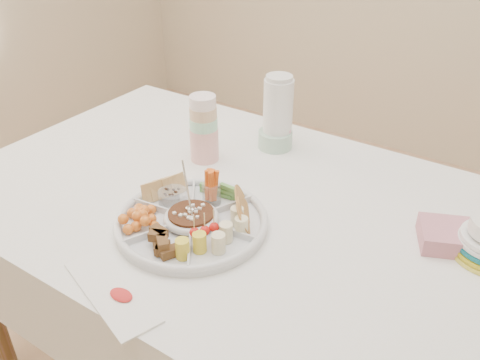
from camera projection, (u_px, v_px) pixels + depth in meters
The scene contains 14 objects.
dining_table at pixel (225, 294), 1.62m from camera, with size 1.52×1.02×0.76m, color white.
party_tray at pixel (192, 220), 1.28m from camera, with size 0.38×0.38×0.04m, color silver.
bean_dip at pixel (191, 217), 1.27m from camera, with size 0.12×0.12×0.04m, color #532920.
tortillas at pixel (243, 212), 1.27m from camera, with size 0.10×0.10×0.06m, color #AB7D29, non-canonical shape.
carrot_cucumber at pixel (217, 182), 1.35m from camera, with size 0.10×0.10×0.09m, color orange, non-canonical shape.
pita_raisins at pixel (169, 189), 1.36m from camera, with size 0.11×0.11×0.06m, color tan, non-canonical shape.
cherries at pixel (139, 217), 1.26m from camera, with size 0.12×0.12×0.05m, color #C86533, non-canonical shape.
granola_chunks at pixel (161, 244), 1.17m from camera, with size 0.11×0.11×0.05m, color #512D1B, non-canonical shape.
banana_tomato at pixel (217, 235), 1.16m from camera, with size 0.11×0.11×0.09m, color #FAE263, non-canonical shape.
cup_stack at pixel (204, 124), 1.53m from camera, with size 0.09×0.09×0.24m, color beige.
thermos at pixel (278, 111), 1.61m from camera, with size 0.09×0.09×0.24m, color white.
flower_bowl at pixel (275, 135), 1.64m from camera, with size 0.11×0.11×0.08m, color #9DD9B5.
napkin_stack at pixel (449, 236), 1.22m from camera, with size 0.14×0.12×0.05m, color #BF7585.
placemat at pixel (111, 291), 1.09m from camera, with size 0.29×0.10×0.01m, color white.
Camera 1 is at (0.70, -0.96, 1.53)m, focal length 38.00 mm.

